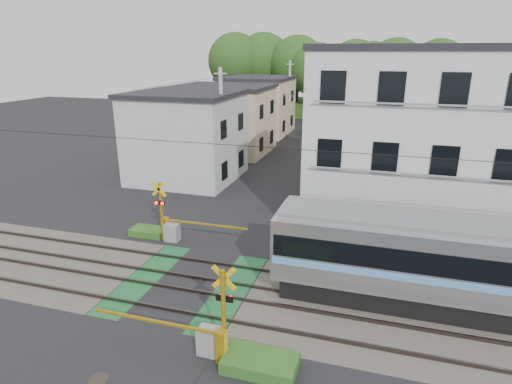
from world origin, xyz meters
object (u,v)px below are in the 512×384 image
(pedestrian, at_px, (327,125))
(manhole_cover, at_px, (99,379))
(apartment_block, at_px, (411,139))
(crossing_signal_near, at_px, (211,336))
(crossing_signal_far, at_px, (171,227))

(pedestrian, relative_size, manhole_cover, 3.03)
(apartment_block, relative_size, manhole_cover, 17.84)
(crossing_signal_near, bearing_deg, manhole_cover, -144.67)
(crossing_signal_near, relative_size, pedestrian, 2.73)
(crossing_signal_near, xyz_separation_m, pedestrian, (-1.83, 39.46, 0.16))
(crossing_signal_far, distance_m, apartment_block, 13.14)
(crossing_signal_near, height_order, crossing_signal_far, same)
(pedestrian, bearing_deg, crossing_signal_far, 101.75)
(pedestrian, bearing_deg, manhole_cover, 106.46)
(crossing_signal_near, bearing_deg, apartment_block, 65.78)
(crossing_signal_far, bearing_deg, apartment_block, 27.78)
(crossing_signal_far, height_order, manhole_cover, crossing_signal_far)
(manhole_cover, bearing_deg, crossing_signal_far, 104.89)
(pedestrian, xyz_separation_m, manhole_cover, (-0.88, -41.39, -0.86))
(apartment_block, xyz_separation_m, manhole_cover, (-8.63, -15.07, -4.64))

